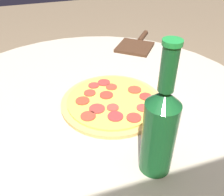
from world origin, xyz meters
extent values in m
cylinder|color=#B2A893|center=(0.00, 0.00, 0.36)|extent=(0.08, 0.08, 0.67)
cylinder|color=#B2A893|center=(0.00, 0.00, 0.71)|extent=(1.01, 1.01, 0.02)
cylinder|color=tan|center=(-0.05, 0.02, 0.72)|extent=(0.28, 0.28, 0.01)
cylinder|color=#E0BC4C|center=(-0.05, 0.02, 0.73)|extent=(0.25, 0.25, 0.01)
cylinder|color=#B33F34|center=(-0.04, 0.05, 0.74)|extent=(0.03, 0.03, 0.00)
cylinder|color=#B7352B|center=(-0.14, 0.04, 0.74)|extent=(0.04, 0.04, 0.00)
cylinder|color=#A53530|center=(-0.05, -0.07, 0.74)|extent=(0.04, 0.04, 0.00)
cylinder|color=#AA3730|center=(-0.02, -0.07, 0.74)|extent=(0.03, 0.03, 0.00)
cylinder|color=#AC3831|center=(0.00, 0.05, 0.74)|extent=(0.04, 0.04, 0.00)
cylinder|color=#AB3F29|center=(-0.13, -0.01, 0.74)|extent=(0.04, 0.04, 0.00)
cylinder|color=#A63D2B|center=(0.03, 0.07, 0.74)|extent=(0.04, 0.04, 0.00)
cylinder|color=#AF3231|center=(-0.04, 0.09, 0.74)|extent=(0.04, 0.04, 0.00)
cylinder|color=#A2372C|center=(-0.08, 0.11, 0.74)|extent=(0.04, 0.04, 0.00)
cylinder|color=#AB3B2B|center=(0.00, -0.03, 0.74)|extent=(0.03, 0.03, 0.00)
cylinder|color=#B13728|center=(-0.04, -0.01, 0.74)|extent=(0.04, 0.04, 0.00)
cylinder|color=#A03E34|center=(-0.12, 0.08, 0.74)|extent=(0.03, 0.03, 0.00)
cylinder|color=#A33C2B|center=(-0.07, -0.04, 0.74)|extent=(0.03, 0.03, 0.00)
cylinder|color=#AD3E28|center=(0.03, 0.00, 0.74)|extent=(0.04, 0.04, 0.00)
cylinder|color=#144C23|center=(-0.07, 0.25, 0.80)|extent=(0.07, 0.07, 0.16)
cone|color=#144C23|center=(-0.07, 0.25, 0.90)|extent=(0.07, 0.07, 0.03)
cylinder|color=#144C23|center=(-0.07, 0.25, 0.95)|extent=(0.03, 0.03, 0.08)
cylinder|color=#1E8438|center=(-0.07, 0.25, 0.99)|extent=(0.03, 0.03, 0.01)
cube|color=#422819|center=(-0.26, -0.31, 0.73)|extent=(0.19, 0.19, 0.01)
cylinder|color=#422819|center=(-0.33, -0.40, 0.73)|extent=(0.08, 0.10, 0.02)
camera|label=1|loc=(0.13, 0.55, 1.14)|focal=40.00mm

